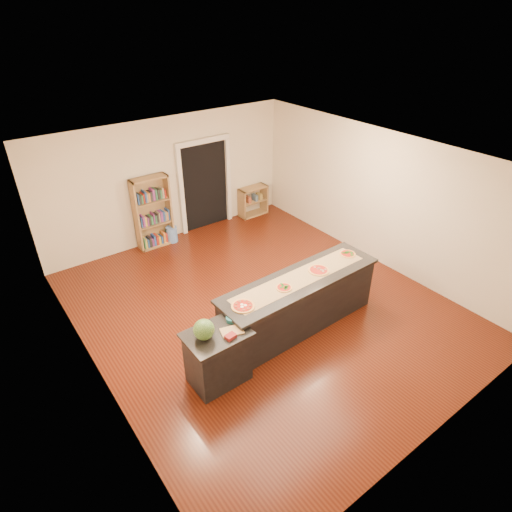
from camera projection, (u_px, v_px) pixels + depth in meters
room at (263, 241)px, 7.24m from camera, size 6.00×7.00×2.80m
doorway at (205, 180)px, 10.18m from camera, size 1.40×0.09×2.21m
kitchen_island at (299, 302)px, 7.26m from camera, size 2.98×0.81×0.98m
side_counter at (218, 357)px, 6.22m from camera, size 0.91×0.66×0.90m
bookshelf at (153, 213)px, 9.52m from camera, size 0.83×0.29×1.65m
low_shelf at (253, 201)px, 11.15m from camera, size 0.77×0.33×0.77m
waste_bin at (172, 234)px, 10.00m from camera, size 0.26×0.26×0.37m
kraft_paper at (300, 278)px, 7.02m from camera, size 2.60×0.52×0.00m
watermelon at (204, 330)px, 5.84m from camera, size 0.30×0.30×0.30m
cutting_board at (232, 331)px, 6.02m from camera, size 0.36×0.29×0.02m
package_red at (231, 336)px, 5.90m from camera, size 0.16×0.13×0.05m
package_teal at (231, 319)px, 6.21m from camera, size 0.16×0.16×0.06m
pizza_a at (243, 306)px, 6.36m from camera, size 0.34×0.34×0.02m
pizza_b at (284, 288)px, 6.77m from camera, size 0.28×0.28×0.02m
pizza_c at (319, 270)px, 7.20m from camera, size 0.35×0.35×0.02m
pizza_d at (348, 254)px, 7.66m from camera, size 0.30×0.30×0.02m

